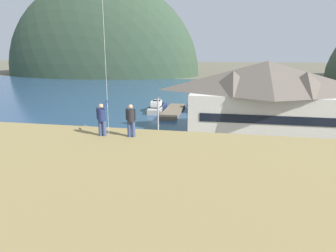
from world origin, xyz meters
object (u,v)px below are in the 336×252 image
Objects in this scene: storage_shed_waterside at (207,119)px; harbor_lodge at (265,97)px; parking_light_pole at (158,123)px; parked_car_mid_row_center at (66,186)px; person_companion at (131,120)px; moored_boat_outer_mooring at (191,107)px; wharf_dock at (173,111)px; parked_car_front_row_end at (19,152)px; parked_car_corner_spot at (248,203)px; storage_shed_near_lot at (86,147)px; person_kite_flyer at (102,118)px; moored_boat_wharfside at (156,108)px; moored_boat_inner_slip at (158,107)px; parked_car_mid_row_near at (186,158)px.

harbor_lodge is at bearing 11.02° from storage_shed_waterside.
parking_light_pole is (-5.06, -9.32, 1.59)m from storage_shed_waterside.
person_companion is (7.51, -5.39, 7.25)m from parked_car_mid_row_center.
moored_boat_outer_mooring is 0.91× the size of parking_light_pole.
person_companion is at bearing -35.69° from parked_car_mid_row_center.
parked_car_mid_row_center is at bearing -95.11° from wharf_dock.
storage_shed_waterside is 22.74m from parked_car_mid_row_center.
parked_car_front_row_end is 21.84m from person_companion.
storage_shed_waterside is 1.06× the size of parked_car_corner_spot.
person_companion reaches higher than storage_shed_near_lot.
parked_car_corner_spot is at bearing -15.28° from parked_car_front_row_end.
person_kite_flyer is at bearing -42.84° from parked_car_mid_row_center.
moored_boat_wharfside is 29.90m from parked_car_front_row_end.
moored_boat_inner_slip reaches higher than parked_car_front_row_end.
moored_boat_wharfside is at bearing 113.10° from parked_car_corner_spot.
parked_car_mid_row_center and parked_car_mid_row_near have the same top height.
storage_shed_waterside is 0.58× the size of moored_boat_wharfside.
storage_shed_near_lot is 32.47m from moored_boat_outer_mooring.
moored_boat_outer_mooring is 29.33m from parked_car_mid_row_near.
moored_boat_outer_mooring is at bearing 77.07° from storage_shed_near_lot.
moored_boat_outer_mooring is 6.86m from moored_boat_inner_slip.
person_companion is at bearing -78.73° from moored_boat_wharfside.
storage_shed_waterside is 18.51m from moored_boat_wharfside.
person_companion is at bearing -79.13° from moored_boat_inner_slip.
storage_shed_near_lot is 16.39m from parked_car_corner_spot.
parked_car_mid_row_center is at bearing 144.31° from person_companion.
moored_boat_wharfside reaches higher than parked_car_mid_row_near.
person_kite_flyer is (-8.48, -5.48, 7.27)m from parked_car_corner_spot.
moored_boat_wharfside and moored_boat_inner_slip have the same top height.
moored_boat_outer_mooring is at bearing 62.99° from parked_car_front_row_end.
storage_shed_waterside is at bearing 61.51° from parking_light_pole.
harbor_lodge reaches higher than parked_car_mid_row_center.
storage_shed_waterside is 0.76× the size of moored_boat_outer_mooring.
parked_car_mid_row_near is (-5.53, 7.98, 0.00)m from parked_car_corner_spot.
storage_shed_near_lot is at bearing 121.76° from person_kite_flyer.
moored_boat_inner_slip is at bearing 112.44° from parked_car_corner_spot.
parked_car_corner_spot is at bearing -71.59° from wharf_dock.
moored_boat_inner_slip is at bearing 142.80° from harbor_lodge.
parked_car_front_row_end is at bearing -117.01° from moored_boat_outer_mooring.
person_kite_flyer is at bearing -114.29° from harbor_lodge.
person_kite_flyer is (6.48, -40.54, 7.61)m from moored_boat_wharfside.
parking_light_pole reaches higher than parked_car_mid_row_center.
parked_car_mid_row_near reaches higher than wharf_dock.
parked_car_mid_row_center is (0.55, -35.04, 0.34)m from moored_boat_wharfside.
moored_boat_outer_mooring is 0.86× the size of moored_boat_inner_slip.
moored_boat_outer_mooring is (7.25, 31.60, -1.78)m from storage_shed_near_lot.
wharf_dock is 40.53m from person_companion.
harbor_lodge reaches higher than parked_car_corner_spot.
moored_boat_inner_slip is at bearing 73.12° from parked_car_front_row_end.
parked_car_front_row_end is at bearing 141.91° from person_kite_flyer.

